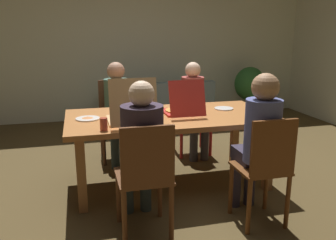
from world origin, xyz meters
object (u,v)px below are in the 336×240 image
drinking_glass_2 (104,124)px  potted_plant (250,88)px  person_3 (141,144)px  person_0 (194,102)px  pizza_box_1 (182,109)px  plate_0 (88,118)px  couch (158,108)px  chair_2 (117,115)px  chair_3 (145,175)px  drinking_glass_0 (122,108)px  person_2 (118,104)px  plate_1 (224,108)px  chair_0 (190,113)px  dining_table (170,122)px  chair_1 (266,166)px  drinking_glass_1 (175,101)px  pizza_box_0 (131,116)px  person_1 (258,136)px

drinking_glass_2 → potted_plant: (2.84, 2.89, -0.25)m
person_3 → potted_plant: 4.16m
person_0 → pizza_box_1: bearing=-116.8°
plate_0 → potted_plant: (2.96, 2.45, -0.21)m
couch → drinking_glass_2: bearing=-111.4°
chair_2 → potted_plant: (2.59, 1.50, -0.00)m
chair_3 → drinking_glass_0: 1.18m
chair_3 → pizza_box_1: size_ratio=1.98×
drinking_glass_2 → potted_plant: size_ratio=0.12×
person_2 → pizza_box_1: person_2 is taller
plate_1 → drinking_glass_0: size_ratio=2.03×
person_0 → drinking_glass_0: bearing=-149.5°
chair_0 → chair_2: chair_2 is taller
chair_0 → drinking_glass_2: (-1.21, -1.35, 0.27)m
couch → plate_1: bearing=-84.2°
chair_0 → drinking_glass_2: chair_0 is taller
potted_plant → couch: bearing=-177.1°
dining_table → chair_1: bearing=-63.0°
person_3 → potted_plant: bearing=51.5°
drinking_glass_0 → drinking_glass_1: drinking_glass_1 is taller
dining_table → potted_plant: potted_plant is taller
person_3 → plate_0: size_ratio=5.31×
person_3 → pizza_box_1: bearing=54.9°
drinking_glass_1 → couch: bearing=83.1°
chair_0 → chair_1: 1.95m
drinking_glass_1 → potted_plant: bearing=45.7°
drinking_glass_0 → pizza_box_0: bearing=-85.5°
chair_3 → person_1: bearing=4.3°
pizza_box_1 → potted_plant: pizza_box_1 is taller
person_1 → plate_0: (-1.33, 0.89, 0.01)m
person_0 → pizza_box_0: person_0 is taller
dining_table → plate_1: bearing=11.6°
chair_1 → chair_2: size_ratio=0.96×
drinking_glass_1 → drinking_glass_0: bearing=-159.9°
pizza_box_0 → drinking_glass_2: size_ratio=4.54×
chair_1 → person_2: bearing=117.7°
person_2 → chair_3: (0.00, -1.74, -0.19)m
plate_1 → drinking_glass_2: bearing=-157.9°
couch → potted_plant: size_ratio=1.93×
chair_0 → pizza_box_1: bearing=-112.9°
drinking_glass_1 → potted_plant: (1.98, 2.03, -0.26)m
person_1 → chair_2: person_1 is taller
chair_2 → person_1: bearing=-62.6°
chair_2 → potted_plant: 2.99m
chair_1 → person_2: size_ratio=0.77×
person_1 → chair_3: size_ratio=1.35×
person_3 → plate_0: (-0.37, 0.81, 0.04)m
person_1 → plate_0: person_1 is taller
chair_2 → person_3: size_ratio=0.80×
drinking_glass_0 → pizza_box_1: bearing=-17.8°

